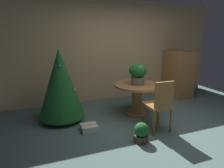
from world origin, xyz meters
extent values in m
plane|color=#4C6660|center=(0.00, 0.00, 0.00)|extent=(6.60, 6.60, 0.00)
cube|color=tan|center=(0.00, 2.20, 1.30)|extent=(6.00, 0.10, 2.60)
cylinder|color=#9E6B3D|center=(0.02, 0.90, 0.02)|extent=(0.47, 0.47, 0.04)
cylinder|color=#9E6B3D|center=(0.02, 0.90, 0.35)|extent=(0.22, 0.22, 0.61)
cylinder|color=#9E6B3D|center=(0.02, 0.90, 0.68)|extent=(1.01, 1.01, 0.05)
cylinder|color=#665B51|center=(0.02, 0.89, 0.78)|extent=(0.29, 0.29, 0.17)
ellipsoid|color=#195623|center=(0.02, 0.89, 1.00)|extent=(0.39, 0.39, 0.29)
sphere|color=#E5A8B2|center=(0.13, 0.84, 1.00)|extent=(0.08, 0.08, 0.08)
sphere|color=#E5A8B2|center=(0.06, 0.81, 1.03)|extent=(0.07, 0.07, 0.07)
cylinder|color=brown|center=(-0.17, 0.31, 0.22)|extent=(0.04, 0.04, 0.45)
cylinder|color=brown|center=(0.20, 0.31, 0.22)|extent=(0.04, 0.04, 0.45)
cylinder|color=brown|center=(-0.17, -0.10, 0.22)|extent=(0.04, 0.04, 0.45)
cylinder|color=brown|center=(0.20, -0.10, 0.22)|extent=(0.04, 0.04, 0.45)
cube|color=brown|center=(0.02, 0.11, 0.47)|extent=(0.41, 0.45, 0.05)
cube|color=brown|center=(0.02, -0.09, 0.74)|extent=(0.37, 0.05, 0.47)
cylinder|color=brown|center=(-1.59, 1.19, 0.04)|extent=(0.10, 0.10, 0.09)
cone|color=#195623|center=(-1.59, 1.19, 0.79)|extent=(0.94, 0.94, 1.41)
sphere|color=#2D51A8|center=(-1.50, 1.22, 1.19)|extent=(0.07, 0.07, 0.07)
sphere|color=red|center=(-1.35, 1.21, 0.71)|extent=(0.06, 0.06, 0.06)
sphere|color=#2D51A8|center=(-1.60, 1.09, 1.16)|extent=(0.07, 0.07, 0.07)
sphere|color=#2D51A8|center=(-1.51, 1.13, 1.17)|extent=(0.04, 0.04, 0.04)
sphere|color=gold|center=(-1.32, 1.11, 0.65)|extent=(0.07, 0.07, 0.07)
cube|color=silver|center=(-1.19, 0.51, 0.06)|extent=(0.31, 0.27, 0.11)
cube|color=gold|center=(-1.19, 0.51, 0.06)|extent=(0.30, 0.04, 0.11)
cube|color=#9E6B3D|center=(1.77, 1.70, 0.65)|extent=(0.50, 0.80, 1.30)
sphere|color=#B29338|center=(1.51, 1.70, 0.72)|extent=(0.04, 0.04, 0.04)
cylinder|color=#4C382D|center=(-0.48, -0.21, 0.06)|extent=(0.24, 0.24, 0.12)
sphere|color=#195623|center=(-0.48, -0.21, 0.22)|extent=(0.24, 0.24, 0.24)
camera|label=1|loc=(-2.06, -2.92, 1.80)|focal=32.62mm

